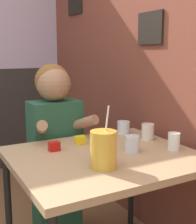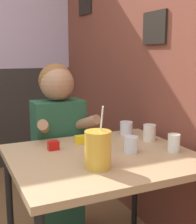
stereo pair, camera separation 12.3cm
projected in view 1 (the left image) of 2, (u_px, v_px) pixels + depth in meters
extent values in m
cube|color=brown|center=(111.00, 43.00, 2.58)|extent=(0.06, 4.29, 2.70)
cube|color=black|center=(75.00, 2.00, 3.02)|extent=(0.02, 0.29, 0.23)
cube|color=black|center=(150.00, 28.00, 2.06)|extent=(0.02, 0.25, 0.21)
cube|color=tan|center=(105.00, 158.00, 1.68)|extent=(0.97, 0.84, 0.04)
cylinder|color=black|center=(8.00, 209.00, 1.86)|extent=(0.04, 0.04, 0.69)
cylinder|color=black|center=(131.00, 180.00, 2.28)|extent=(0.04, 0.04, 0.69)
cube|color=#235138|center=(57.00, 202.00, 2.21)|extent=(0.31, 0.20, 0.45)
cube|color=#235138|center=(55.00, 137.00, 2.12)|extent=(0.34, 0.20, 0.50)
sphere|color=brown|center=(52.00, 81.00, 2.07)|extent=(0.23, 0.23, 0.23)
sphere|color=#9E7051|center=(54.00, 84.00, 2.05)|extent=(0.23, 0.23, 0.23)
cylinder|color=#9E7051|center=(42.00, 128.00, 1.91)|extent=(0.14, 0.27, 0.15)
cylinder|color=#9E7051|center=(82.00, 123.00, 2.04)|extent=(0.14, 0.27, 0.15)
cylinder|color=gold|center=(103.00, 150.00, 1.46)|extent=(0.13, 0.13, 0.18)
cylinder|color=white|center=(107.00, 120.00, 1.44)|extent=(0.01, 0.04, 0.14)
cylinder|color=silver|center=(123.00, 128.00, 2.09)|extent=(0.08, 0.08, 0.09)
cylinder|color=silver|center=(174.00, 141.00, 1.74)|extent=(0.07, 0.07, 0.10)
cylinder|color=silver|center=(148.00, 132.00, 1.95)|extent=(0.08, 0.08, 0.10)
cylinder|color=silver|center=(132.00, 144.00, 1.71)|extent=(0.08, 0.08, 0.09)
cube|color=#B7140F|center=(54.00, 146.00, 1.73)|extent=(0.06, 0.04, 0.05)
cube|color=yellow|center=(80.00, 140.00, 1.86)|extent=(0.06, 0.04, 0.05)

